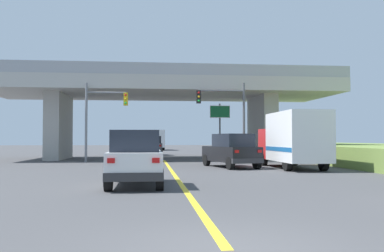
{
  "coord_description": "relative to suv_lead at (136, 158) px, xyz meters",
  "views": [
    {
      "loc": [
        -1.21,
        -6.37,
        1.71
      ],
      "look_at": [
        0.82,
        13.3,
        2.33
      ],
      "focal_mm": 39.1,
      "sensor_mm": 36.0,
      "label": 1
    }
  ],
  "objects": [
    {
      "name": "ground",
      "position": [
        1.69,
        21.08,
        -1.01
      ],
      "size": [
        160.0,
        160.0,
        0.0
      ],
      "primitive_type": "plane",
      "color": "#424244"
    },
    {
      "name": "overpass_bridge",
      "position": [
        1.69,
        21.08,
        4.43
      ],
      "size": [
        29.37,
        10.02,
        7.51
      ],
      "color": "#B7B5AD",
      "rests_on": "ground"
    },
    {
      "name": "lane_divider_stripe",
      "position": [
        1.69,
        4.49,
        -1.01
      ],
      "size": [
        0.2,
        27.15,
        0.01
      ],
      "primitive_type": "cube",
      "color": "yellow",
      "rests_on": "ground"
    },
    {
      "name": "suv_lead",
      "position": [
        0.0,
        0.0,
        0.0
      ],
      "size": [
        1.94,
        4.39,
        2.02
      ],
      "color": "silver",
      "rests_on": "ground"
    },
    {
      "name": "suv_crossing",
      "position": [
        5.4,
        9.31,
        0.0
      ],
      "size": [
        2.96,
        5.05,
        2.02
      ],
      "rotation": [
        0.0,
        0.0,
        0.24
      ],
      "color": "black",
      "rests_on": "ground"
    },
    {
      "name": "box_truck",
      "position": [
        8.82,
        8.07,
        0.67
      ],
      "size": [
        2.33,
        6.8,
        3.23
      ],
      "color": "red",
      "rests_on": "ground"
    },
    {
      "name": "sedan_oncoming",
      "position": [
        0.89,
        28.91,
        0.0
      ],
      "size": [
        1.95,
        4.5,
        2.02
      ],
      "color": "slate",
      "rests_on": "ground"
    },
    {
      "name": "traffic_signal_nearside",
      "position": [
        6.31,
        15.0,
        2.8
      ],
      "size": [
        3.64,
        0.36,
        5.89
      ],
      "color": "#56595E",
      "rests_on": "ground"
    },
    {
      "name": "traffic_signal_farside",
      "position": [
        -3.11,
        15.8,
        2.69
      ],
      "size": [
        3.12,
        0.36,
        5.84
      ],
      "color": "slate",
      "rests_on": "ground"
    },
    {
      "name": "highway_sign",
      "position": [
        6.45,
        19.42,
        2.47
      ],
      "size": [
        1.71,
        0.17,
        4.7
      ],
      "color": "#56595E",
      "rests_on": "ground"
    },
    {
      "name": "semi_truck_distant",
      "position": [
        1.65,
        48.85,
        0.6
      ],
      "size": [
        2.33,
        7.0,
        3.06
      ],
      "color": "red",
      "rests_on": "ground"
    }
  ]
}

